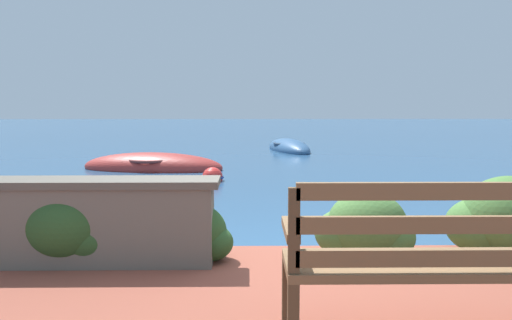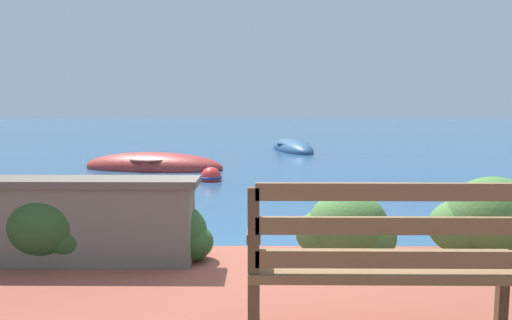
{
  "view_description": "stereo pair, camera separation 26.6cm",
  "coord_description": "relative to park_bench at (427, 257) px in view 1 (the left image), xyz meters",
  "views": [
    {
      "loc": [
        -0.37,
        -4.5,
        1.55
      ],
      "look_at": [
        -0.22,
        6.61,
        0.25
      ],
      "focal_mm": 35.0,
      "sensor_mm": 36.0,
      "label": 1
    },
    {
      "loc": [
        -0.1,
        -4.5,
        1.55
      ],
      "look_at": [
        -0.22,
        6.61,
        0.25
      ],
      "focal_mm": 35.0,
      "sensor_mm": 36.0,
      "label": 2
    }
  ],
  "objects": [
    {
      "name": "rowboat_nearest",
      "position": [
        -3.2,
        8.76,
        -0.65
      ],
      "size": [
        3.42,
        1.67,
        0.68
      ],
      "rotation": [
        0.0,
        0.0,
        2.99
      ],
      "color": "#9E2D28",
      "rests_on": "ground_plane"
    },
    {
      "name": "stone_wall",
      "position": [
        -2.42,
        1.38,
        -0.13
      ],
      "size": [
        2.4,
        0.39,
        0.71
      ],
      "color": "#666056",
      "rests_on": "patio_terrace"
    },
    {
      "name": "rowboat_mid",
      "position": [
        0.29,
        13.2,
        -0.65
      ],
      "size": [
        1.64,
        3.07,
        0.64
      ],
      "rotation": [
        0.0,
        0.0,
        1.81
      ],
      "color": "#2D517A",
      "rests_on": "ground_plane"
    },
    {
      "name": "ground_plane",
      "position": [
        -0.61,
        1.86,
        -0.7
      ],
      "size": [
        80.0,
        80.0,
        0.0
      ],
      "color": "navy"
    },
    {
      "name": "park_bench",
      "position": [
        0.0,
        0.0,
        0.0
      ],
      "size": [
        1.57,
        0.48,
        0.93
      ],
      "rotation": [
        0.0,
        0.0,
        -0.01
      ],
      "color": "brown",
      "rests_on": "patio_terrace"
    },
    {
      "name": "hedge_clump_far_right",
      "position": [
        1.28,
        1.58,
        -0.18
      ],
      "size": [
        1.02,
        0.73,
        0.69
      ],
      "color": "#426B33",
      "rests_on": "patio_terrace"
    },
    {
      "name": "hedge_clump_right",
      "position": [
        0.02,
        1.52,
        -0.24
      ],
      "size": [
        0.85,
        0.61,
        0.58
      ],
      "color": "#426B33",
      "rests_on": "patio_terrace"
    },
    {
      "name": "mooring_buoy",
      "position": [
        -1.7,
        7.04,
        -0.63
      ],
      "size": [
        0.45,
        0.45,
        0.41
      ],
      "color": "red",
      "rests_on": "ground_plane"
    },
    {
      "name": "hedge_clump_left",
      "position": [
        -2.49,
        1.46,
        -0.21
      ],
      "size": [
        0.95,
        0.68,
        0.65
      ],
      "color": "#284C23",
      "rests_on": "patio_terrace"
    },
    {
      "name": "hedge_clump_centre",
      "position": [
        -1.46,
        1.47,
        -0.27
      ],
      "size": [
        0.71,
        0.51,
        0.49
      ],
      "color": "#284C23",
      "rests_on": "patio_terrace"
    }
  ]
}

